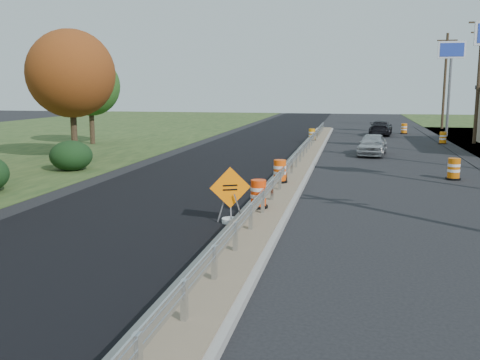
% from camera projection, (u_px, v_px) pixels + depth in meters
% --- Properties ---
extents(ground, '(140.00, 140.00, 0.00)m').
position_uv_depth(ground, '(272.00, 206.00, 18.66)').
color(ground, black).
rests_on(ground, ground).
extents(milled_overlay, '(7.20, 120.00, 0.01)m').
position_uv_depth(milled_overlay, '(219.00, 163.00, 29.20)').
color(milled_overlay, black).
rests_on(milled_overlay, ground).
extents(median, '(1.60, 55.00, 0.23)m').
position_uv_depth(median, '(296.00, 169.00, 26.36)').
color(median, gray).
rests_on(median, ground).
extents(guardrail, '(0.10, 46.15, 0.72)m').
position_uv_depth(guardrail, '(298.00, 155.00, 27.22)').
color(guardrail, silver).
rests_on(guardrail, median).
extents(pylon_sign_north, '(2.20, 0.30, 7.90)m').
position_uv_depth(pylon_sign_north, '(451.00, 59.00, 44.37)').
color(pylon_sign_north, slate).
rests_on(pylon_sign_north, ground).
extents(utility_pole_nmid, '(1.90, 0.26, 9.40)m').
position_uv_depth(utility_pole_nmid, '(479.00, 76.00, 38.64)').
color(utility_pole_nmid, '#473523').
rests_on(utility_pole_nmid, ground).
extents(utility_pole_north, '(1.90, 0.26, 9.40)m').
position_uv_depth(utility_pole_north, '(445.00, 79.00, 53.11)').
color(utility_pole_north, '#473523').
rests_on(utility_pole_north, ground).
extents(hedge_north, '(2.09, 2.09, 1.52)m').
position_uv_depth(hedge_north, '(71.00, 156.00, 26.55)').
color(hedge_north, black).
rests_on(hedge_north, ground).
extents(tree_near_red, '(4.95, 4.95, 7.35)m').
position_uv_depth(tree_near_red, '(71.00, 74.00, 30.12)').
color(tree_near_red, '#473523').
rests_on(tree_near_red, ground).
extents(tree_near_back, '(4.29, 4.29, 6.37)m').
position_uv_depth(tree_near_back, '(90.00, 86.00, 38.55)').
color(tree_near_back, '#473523').
rests_on(tree_near_back, ground).
extents(caution_sign, '(1.16, 0.55, 1.74)m').
position_uv_depth(caution_sign, '(230.00, 209.00, 16.25)').
color(caution_sign, white).
rests_on(caution_sign, ground).
extents(barrel_median_near, '(0.63, 0.63, 0.92)m').
position_uv_depth(barrel_median_near, '(258.00, 194.00, 17.31)').
color(barrel_median_near, black).
rests_on(barrel_median_near, median).
extents(barrel_median_mid, '(0.64, 0.64, 0.93)m').
position_uv_depth(barrel_median_mid, '(280.00, 172.00, 21.98)').
color(barrel_median_mid, black).
rests_on(barrel_median_mid, median).
extents(barrel_median_far, '(0.59, 0.59, 0.86)m').
position_uv_depth(barrel_median_far, '(312.00, 135.00, 39.69)').
color(barrel_median_far, black).
rests_on(barrel_median_far, median).
extents(barrel_shoulder_near, '(0.66, 0.66, 0.97)m').
position_uv_depth(barrel_shoulder_near, '(454.00, 169.00, 23.99)').
color(barrel_shoulder_near, black).
rests_on(barrel_shoulder_near, ground).
extents(barrel_shoulder_mid, '(0.61, 0.61, 0.90)m').
position_uv_depth(barrel_shoulder_mid, '(443.00, 138.00, 39.26)').
color(barrel_shoulder_mid, black).
rests_on(barrel_shoulder_mid, ground).
extents(barrel_shoulder_far, '(0.63, 0.63, 0.92)m').
position_uv_depth(barrel_shoulder_far, '(404.00, 129.00, 48.08)').
color(barrel_shoulder_far, black).
rests_on(barrel_shoulder_far, ground).
extents(car_silver, '(2.05, 4.10, 1.34)m').
position_uv_depth(car_silver, '(372.00, 144.00, 32.72)').
color(car_silver, '#B4B4B9').
rests_on(car_silver, ground).
extents(car_dark_far, '(2.29, 4.60, 1.28)m').
position_uv_depth(car_dark_far, '(381.00, 128.00, 46.46)').
color(car_dark_far, black).
rests_on(car_dark_far, ground).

